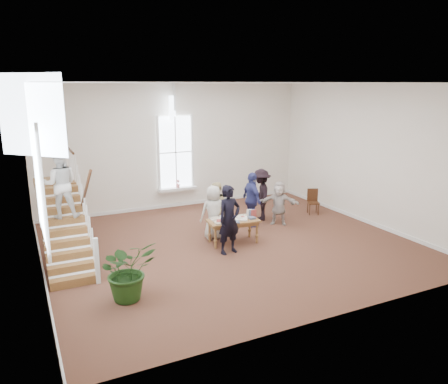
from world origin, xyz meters
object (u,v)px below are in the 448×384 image
elderly_woman (213,212)px  floor_plant (128,270)px  woman_cluster_c (279,203)px  library_table (233,222)px  woman_cluster_b (261,195)px  police_officer (229,220)px  person_yellow (216,207)px  woman_cluster_a (252,200)px  side_chair (313,200)px

elderly_woman → floor_plant: (-3.20, -2.67, -0.14)m
woman_cluster_c → library_table: bearing=-119.1°
woman_cluster_c → floor_plant: size_ratio=1.08×
woman_cluster_b → woman_cluster_c: 0.73m
library_table → floor_plant: 4.10m
police_officer → person_yellow: police_officer is taller
elderly_woman → police_officer: bearing=89.8°
floor_plant → woman_cluster_c: bearing=27.7°
police_officer → woman_cluster_a: 2.42m
woman_cluster_a → side_chair: woman_cluster_a is taller
woman_cluster_a → floor_plant: size_ratio=1.34×
person_yellow → floor_plant: bearing=28.4°
elderly_woman → woman_cluster_b: woman_cluster_b is taller
woman_cluster_b → elderly_woman: bearing=-44.3°
floor_plant → police_officer: bearing=24.7°
library_table → floor_plant: floor_plant is taller
woman_cluster_c → side_chair: (1.75, 0.51, -0.23)m
police_officer → woman_cluster_b: (2.28, 2.20, -0.07)m
person_yellow → police_officer: bearing=63.3°
woman_cluster_b → side_chair: 2.09m
elderly_woman → woman_cluster_a: 1.66m
person_yellow → side_chair: 3.95m
woman_cluster_c → floor_plant: bearing=-114.1°
elderly_woman → woman_cluster_a: bearing=-158.0°
police_officer → woman_cluster_c: size_ratio=1.32×
woman_cluster_c → elderly_woman: bearing=-134.8°
woman_cluster_a → woman_cluster_b: 0.75m
woman_cluster_a → floor_plant: (-4.78, -3.17, -0.22)m
woman_cluster_a → woman_cluster_c: 0.94m
person_yellow → side_chair: (3.93, 0.31, -0.30)m
person_yellow → side_chair: size_ratio=1.78×
police_officer → woman_cluster_a: police_officer is taller
library_table → police_officer: bearing=-117.9°
police_officer → library_table: bearing=45.7°
police_officer → side_chair: size_ratio=2.14×
police_officer → woman_cluster_b: bearing=33.3°
woman_cluster_c → woman_cluster_b: bearing=153.0°
woman_cluster_a → woman_cluster_b: (0.60, 0.45, -0.01)m
woman_cluster_a → woman_cluster_c: (0.90, -0.20, -0.17)m
woman_cluster_a → library_table: bearing=132.1°
woman_cluster_a → person_yellow: bearing=90.7°
elderly_woman → woman_cluster_c: (2.48, 0.30, -0.09)m
person_yellow → side_chair: person_yellow is taller
police_officer → woman_cluster_b: size_ratio=1.08×
library_table → floor_plant: size_ratio=1.16×
police_officer → floor_plant: 3.42m
person_yellow → floor_plant: (-3.50, -3.17, -0.13)m
library_table → elderly_woman: elderly_woman is taller
woman_cluster_a → floor_plant: bearing=124.3°
floor_plant → library_table: bearing=30.5°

